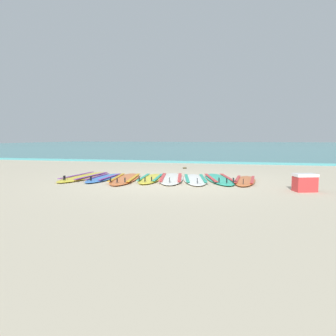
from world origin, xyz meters
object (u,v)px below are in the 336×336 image
Objects in this scene: surfboard_4 at (171,178)px; surfboard_6 at (219,179)px; surfboard_3 at (151,178)px; surfboard_5 at (195,179)px; surfboard_1 at (104,178)px; surfboard_0 at (85,177)px; surfboard_7 at (245,181)px; cooler_box at (305,182)px; surfboard_2 at (125,179)px.

surfboard_4 and surfboard_6 have the same top height.
surfboard_3 is 1.19m from surfboard_5.
surfboard_1 is 2.49m from surfboard_5.
surfboard_0 is at bearing -177.99° from surfboard_3.
surfboard_1 is at bearing -175.23° from surfboard_7.
surfboard_1 is at bearing -173.71° from surfboard_5.
cooler_box is at bearing -44.40° from surfboard_7.
surfboard_6 is at bearing 143.62° from cooler_box.
surfboard_7 is at bearing 3.16° from surfboard_3.
surfboard_1 is at bearing -172.15° from surfboard_3.
surfboard_0 is 3.76m from surfboard_6.
surfboard_3 is at bearing -176.84° from surfboard_7.
cooler_box is at bearing -24.96° from surfboard_5.
surfboard_5 is at bearing 2.99° from surfboard_0.
surfboard_7 is (3.13, 0.35, -0.00)m from surfboard_2.
surfboard_3 and surfboard_4 have the same top height.
surfboard_2 is at bearing -167.40° from surfboard_6.
surfboard_1 and surfboard_4 have the same top height.
surfboard_2 is 4.92× the size of cooler_box.
surfboard_3 is at bearing -175.41° from surfboard_5.
surfboard_3 is 0.87× the size of surfboard_6.
surfboard_3 and surfboard_7 have the same top height.
surfboard_4 is (0.53, 0.13, -0.00)m from surfboard_3.
surfboard_7 is (3.77, 0.31, 0.00)m from surfboard_1.
cooler_box is at bearing -10.28° from surfboard_1.
surfboard_5 is at bearing 155.04° from cooler_box.
surfboard_0 is 2.48m from surfboard_4.
surfboard_0 is at bearing 170.40° from surfboard_1.
surfboard_6 is at bearing 12.60° from surfboard_2.
surfboard_1 and surfboard_6 have the same top height.
surfboard_7 is at bearing 0.15° from surfboard_4.
surfboard_0 is 5.76m from cooler_box.
surfboard_3 is 3.89m from cooler_box.
cooler_box reaches higher than surfboard_2.
surfboard_2 is 1.87m from surfboard_5.
surfboard_0 is at bearing -173.89° from surfboard_6.
surfboard_5 is 1.29m from surfboard_7.
surfboard_6 is 4.86× the size of cooler_box.
surfboard_3 is 0.92× the size of surfboard_5.
surfboard_5 is 0.95× the size of surfboard_6.
surfboard_5 is at bearing 4.59° from surfboard_3.
cooler_box is (2.54, -1.18, 0.16)m from surfboard_5.
surfboard_6 is (3.09, 0.51, 0.00)m from surfboard_1.
surfboard_5 is (0.66, -0.04, 0.00)m from surfboard_4.
surfboard_7 is (2.48, 0.14, -0.00)m from surfboard_3.
surfboard_3 is 0.85× the size of surfboard_4.
surfboard_0 is 1.06× the size of surfboard_5.
surfboard_0 and surfboard_1 have the same top height.
cooler_box reaches higher than surfboard_6.
surfboard_7 is at bearing 2.65° from surfboard_0.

